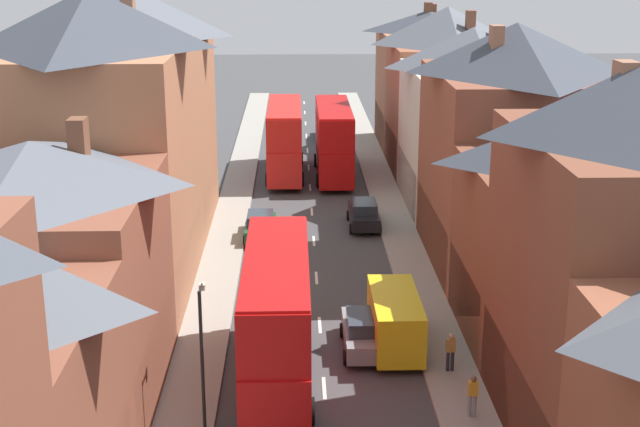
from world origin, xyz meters
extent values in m
cube|color=gray|center=(-5.10, 38.00, 0.07)|extent=(2.20, 104.00, 0.14)
cube|color=gray|center=(5.10, 38.00, 0.07)|extent=(2.20, 104.00, 0.14)
cube|color=silver|center=(0.00, 18.00, 0.01)|extent=(0.14, 1.80, 0.01)
cube|color=silver|center=(0.00, 24.00, 0.01)|extent=(0.14, 1.80, 0.01)
cube|color=silver|center=(0.00, 30.00, 0.01)|extent=(0.14, 1.80, 0.01)
cube|color=silver|center=(0.00, 36.00, 0.01)|extent=(0.14, 1.80, 0.01)
cube|color=silver|center=(0.00, 42.00, 0.01)|extent=(0.14, 1.80, 0.01)
cube|color=silver|center=(0.00, 48.00, 0.01)|extent=(0.14, 1.80, 0.01)
cube|color=silver|center=(0.00, 54.00, 0.01)|extent=(0.14, 1.80, 0.01)
cube|color=silver|center=(0.00, 60.00, 0.01)|extent=(0.14, 1.80, 0.01)
cube|color=silver|center=(0.00, 66.00, 0.01)|extent=(0.14, 1.80, 0.01)
cube|color=silver|center=(0.00, 72.00, 0.01)|extent=(0.14, 1.80, 0.01)
cube|color=silver|center=(0.00, 78.00, 0.01)|extent=(0.14, 1.80, 0.01)
cube|color=silver|center=(0.00, 84.00, 0.01)|extent=(0.14, 1.80, 0.01)
cube|color=brown|center=(-10.20, 17.13, 4.19)|extent=(8.00, 10.31, 8.39)
cube|color=maroon|center=(-6.26, 17.13, 1.60)|extent=(0.12, 9.49, 3.20)
pyramid|color=#565B66|center=(-10.20, 17.13, 9.20)|extent=(8.00, 10.31, 1.62)
cube|color=brown|center=(-8.74, 18.19, 9.89)|extent=(0.60, 0.90, 1.39)
cube|color=#B2704C|center=(-10.20, 28.13, 5.99)|extent=(8.00, 11.68, 11.97)
cube|color=navy|center=(-6.26, 28.13, 1.60)|extent=(0.12, 10.75, 3.20)
pyramid|color=#383D47|center=(-10.20, 28.13, 13.32)|extent=(8.00, 11.68, 2.69)
cube|color=#B2704C|center=(-10.20, 39.36, 5.71)|extent=(8.00, 10.77, 11.43)
cube|color=olive|center=(-6.26, 39.36, 1.60)|extent=(0.12, 9.91, 3.20)
pyramid|color=#565B66|center=(-10.20, 39.36, 12.79)|extent=(8.00, 10.77, 2.73)
cube|color=#99664C|center=(-11.08, 36.70, 13.54)|extent=(0.60, 0.90, 1.49)
cube|color=#99664C|center=(-11.60, 37.90, 13.26)|extent=(0.60, 0.90, 0.94)
cube|color=brown|center=(10.20, 13.92, 5.35)|extent=(8.00, 10.12, 10.70)
cube|color=black|center=(6.26, 13.92, 1.60)|extent=(0.12, 9.31, 3.20)
cube|color=#99664C|center=(9.20, 14.26, 12.50)|extent=(0.60, 0.90, 1.01)
cube|color=brown|center=(10.20, 22.79, 3.87)|extent=(8.00, 7.61, 7.75)
cube|color=maroon|center=(6.26, 22.79, 1.60)|extent=(0.12, 7.00, 3.20)
pyramid|color=#383D47|center=(10.20, 22.79, 8.77)|extent=(8.00, 7.61, 2.05)
cube|color=brown|center=(11.31, 23.14, 9.32)|extent=(0.60, 0.90, 1.09)
cube|color=brown|center=(11.00, 24.19, 9.32)|extent=(0.60, 0.90, 1.10)
cube|color=brown|center=(10.20, 32.26, 5.12)|extent=(8.00, 11.33, 10.24)
cube|color=maroon|center=(6.26, 32.26, 1.60)|extent=(0.12, 10.42, 3.20)
pyramid|color=#383D47|center=(10.20, 32.26, 11.49)|extent=(8.00, 11.33, 2.49)
cube|color=#99664C|center=(8.92, 31.12, 12.09)|extent=(0.60, 0.90, 1.21)
cube|color=beige|center=(10.20, 43.11, 4.53)|extent=(8.00, 10.37, 9.06)
cube|color=maroon|center=(6.26, 43.11, 1.60)|extent=(0.12, 9.54, 3.20)
pyramid|color=#565B66|center=(10.20, 43.11, 10.33)|extent=(8.00, 10.37, 2.55)
cube|color=#99664C|center=(11.49, 41.06, 10.81)|extent=(0.60, 0.90, 0.96)
cube|color=#99664C|center=(11.45, 42.77, 10.99)|extent=(0.60, 0.90, 1.31)
cube|color=#935138|center=(10.20, 52.97, 4.74)|extent=(8.00, 9.36, 9.48)
cube|color=maroon|center=(6.26, 52.97, 1.60)|extent=(0.12, 8.61, 3.20)
pyramid|color=#565B66|center=(10.20, 52.97, 10.86)|extent=(8.00, 9.36, 2.77)
cube|color=brown|center=(11.37, 50.45, 11.49)|extent=(0.60, 0.90, 1.25)
cube|color=brown|center=(9.99, 53.38, 11.34)|extent=(0.60, 0.90, 0.95)
cube|color=#A36042|center=(10.20, 62.11, 4.83)|extent=(8.00, 8.92, 9.65)
cube|color=olive|center=(6.26, 62.11, 1.60)|extent=(0.12, 8.21, 3.20)
pyramid|color=#383D47|center=(10.20, 62.11, 10.51)|extent=(8.00, 8.92, 1.72)
cube|color=brown|center=(10.48, 62.45, 11.18)|extent=(0.60, 0.90, 1.34)
cube|color=brown|center=(10.09, 62.19, 11.26)|extent=(0.60, 0.90, 1.48)
cube|color=#B70F0F|center=(1.80, 51.05, 1.65)|extent=(2.44, 10.80, 2.50)
cube|color=#B70F0F|center=(1.80, 51.05, 4.05)|extent=(2.44, 10.58, 2.30)
cube|color=#B70F0F|center=(1.80, 51.05, 5.25)|extent=(2.39, 10.37, 0.10)
cube|color=#28333D|center=(1.80, 56.40, 1.85)|extent=(2.20, 0.10, 1.20)
cube|color=#28333D|center=(1.80, 56.40, 4.15)|extent=(2.20, 0.10, 1.10)
cube|color=#28333D|center=(0.61, 51.05, 1.90)|extent=(0.06, 9.18, 0.90)
cube|color=#28333D|center=(0.61, 51.05, 4.15)|extent=(0.06, 9.18, 0.90)
cube|color=yellow|center=(1.80, 56.40, 4.95)|extent=(1.34, 0.08, 0.32)
cylinder|color=black|center=(0.58, 54.40, 0.50)|extent=(0.30, 1.00, 1.00)
cylinder|color=black|center=(3.02, 54.40, 0.50)|extent=(0.30, 1.00, 1.00)
cylinder|color=black|center=(0.58, 48.08, 0.50)|extent=(0.30, 1.00, 1.00)
cylinder|color=black|center=(3.02, 48.08, 0.50)|extent=(0.30, 1.00, 1.00)
cube|color=#B70F0F|center=(-1.80, 18.31, 1.65)|extent=(2.44, 10.80, 2.50)
cube|color=#B70F0F|center=(-1.80, 18.31, 4.05)|extent=(2.44, 10.58, 2.30)
cube|color=#B70F0F|center=(-1.80, 18.31, 5.25)|extent=(2.39, 10.37, 0.10)
cube|color=#28333D|center=(-1.80, 23.66, 1.85)|extent=(2.20, 0.10, 1.20)
cube|color=#28333D|center=(-1.80, 23.66, 4.15)|extent=(2.20, 0.10, 1.10)
cube|color=#28333D|center=(-2.99, 18.31, 1.90)|extent=(0.06, 9.18, 0.90)
cube|color=#28333D|center=(-2.99, 18.31, 4.15)|extent=(0.06, 9.18, 0.90)
cube|color=yellow|center=(-1.80, 23.66, 4.95)|extent=(1.34, 0.08, 0.32)
cylinder|color=black|center=(-3.02, 21.66, 0.50)|extent=(0.30, 1.00, 1.00)
cylinder|color=black|center=(-0.58, 21.66, 0.50)|extent=(0.30, 1.00, 1.00)
cylinder|color=black|center=(-3.02, 15.34, 0.50)|extent=(0.30, 1.00, 1.00)
cylinder|color=black|center=(-0.58, 15.34, 0.50)|extent=(0.30, 1.00, 1.00)
cube|color=red|center=(-1.80, 51.49, 1.65)|extent=(2.44, 10.80, 2.50)
cube|color=red|center=(-1.80, 51.49, 4.05)|extent=(2.44, 10.58, 2.30)
cube|color=red|center=(-1.80, 51.49, 5.25)|extent=(2.39, 10.37, 0.10)
cube|color=#28333D|center=(-1.80, 56.84, 1.85)|extent=(2.20, 0.10, 1.20)
cube|color=#28333D|center=(-1.80, 56.84, 4.15)|extent=(2.20, 0.10, 1.10)
cube|color=#28333D|center=(-2.99, 51.49, 1.90)|extent=(0.06, 9.18, 0.90)
cube|color=#28333D|center=(-2.99, 51.49, 4.15)|extent=(0.06, 9.18, 0.90)
cube|color=yellow|center=(-1.80, 56.84, 4.95)|extent=(1.34, 0.08, 0.32)
cylinder|color=black|center=(-3.02, 54.84, 0.50)|extent=(0.30, 1.00, 1.00)
cylinder|color=black|center=(-0.58, 54.84, 0.50)|extent=(0.30, 1.00, 1.00)
cylinder|color=black|center=(-3.02, 48.52, 0.50)|extent=(0.30, 1.00, 1.00)
cylinder|color=black|center=(-0.58, 48.52, 0.50)|extent=(0.30, 1.00, 1.00)
cube|color=#144728|center=(-3.10, 36.56, 0.65)|extent=(1.70, 4.17, 0.69)
cube|color=#28333D|center=(-3.10, 36.35, 1.30)|extent=(1.46, 2.08, 0.60)
cylinder|color=black|center=(-3.95, 37.85, 0.31)|extent=(0.20, 0.62, 0.62)
cylinder|color=black|center=(-2.25, 37.85, 0.31)|extent=(0.20, 0.62, 0.62)
cylinder|color=black|center=(-3.95, 35.27, 0.31)|extent=(0.20, 0.62, 0.62)
cylinder|color=black|center=(-2.25, 35.27, 0.31)|extent=(0.20, 0.62, 0.62)
cube|color=black|center=(3.10, 38.69, 0.69)|extent=(1.70, 4.48, 0.75)
cube|color=#28333D|center=(3.10, 38.47, 1.36)|extent=(1.46, 2.24, 0.60)
cylinder|color=black|center=(2.25, 40.08, 0.31)|extent=(0.20, 0.62, 0.62)
cylinder|color=black|center=(3.95, 40.08, 0.31)|extent=(0.20, 0.62, 0.62)
cylinder|color=black|center=(2.25, 37.30, 0.31)|extent=(0.20, 0.62, 0.62)
cylinder|color=black|center=(3.95, 37.30, 0.31)|extent=(0.20, 0.62, 0.62)
cube|color=black|center=(1.80, 65.19, 0.65)|extent=(1.70, 4.58, 0.69)
cube|color=#28333D|center=(1.80, 64.96, 1.30)|extent=(1.46, 2.29, 0.60)
cylinder|color=black|center=(0.95, 66.61, 0.31)|extent=(0.20, 0.62, 0.62)
cylinder|color=black|center=(2.65, 66.61, 0.31)|extent=(0.20, 0.62, 0.62)
cylinder|color=black|center=(0.95, 63.76, 0.31)|extent=(0.20, 0.62, 0.62)
cylinder|color=black|center=(2.65, 63.76, 0.31)|extent=(0.20, 0.62, 0.62)
cube|color=gray|center=(1.80, 21.38, 0.69)|extent=(1.70, 4.34, 0.76)
cube|color=#28333D|center=(1.80, 21.16, 1.37)|extent=(1.46, 2.17, 0.60)
cylinder|color=black|center=(0.95, 22.73, 0.31)|extent=(0.20, 0.62, 0.62)
cylinder|color=black|center=(2.65, 22.73, 0.31)|extent=(0.20, 0.62, 0.62)
cylinder|color=black|center=(0.95, 20.03, 0.31)|extent=(0.20, 0.62, 0.62)
cylinder|color=black|center=(2.65, 20.03, 0.31)|extent=(0.20, 0.62, 0.62)
cube|color=yellow|center=(3.10, 21.42, 1.36)|extent=(1.96, 5.20, 2.10)
cube|color=#28333D|center=(3.10, 23.97, 1.66)|extent=(1.76, 0.10, 0.90)
cylinder|color=black|center=(2.12, 22.98, 0.36)|extent=(0.24, 0.72, 0.72)
cylinder|color=black|center=(4.08, 22.98, 0.36)|extent=(0.24, 0.72, 0.72)
cylinder|color=black|center=(2.12, 19.86, 0.36)|extent=(0.24, 0.72, 0.72)
cylinder|color=black|center=(4.08, 19.86, 0.36)|extent=(0.24, 0.72, 0.72)
cylinder|color=gray|center=(5.15, 15.46, 0.56)|extent=(0.14, 0.14, 0.84)
cylinder|color=gray|center=(5.33, 15.46, 0.56)|extent=(0.14, 0.14, 0.84)
cube|color=gold|center=(5.24, 15.46, 1.25)|extent=(0.36, 0.22, 0.54)
sphere|color=brown|center=(5.24, 15.46, 1.64)|extent=(0.22, 0.22, 0.22)
cylinder|color=#23232D|center=(4.97, 19.08, 0.56)|extent=(0.14, 0.14, 0.84)
cylinder|color=#23232D|center=(5.15, 19.08, 0.56)|extent=(0.14, 0.14, 0.84)
cube|color=#A87A38|center=(5.06, 19.08, 1.25)|extent=(0.36, 0.22, 0.54)
sphere|color=tan|center=(5.06, 19.08, 1.64)|extent=(0.22, 0.22, 0.22)
cylinder|color=black|center=(-4.25, 14.41, 2.75)|extent=(0.12, 0.12, 5.50)
cylinder|color=black|center=(-4.25, 14.86, 5.40)|extent=(0.08, 0.90, 0.08)
cube|color=beige|center=(-4.25, 15.31, 5.32)|extent=(0.20, 0.32, 0.20)
camera|label=1|loc=(-1.06, -13.03, 16.37)|focal=50.00mm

